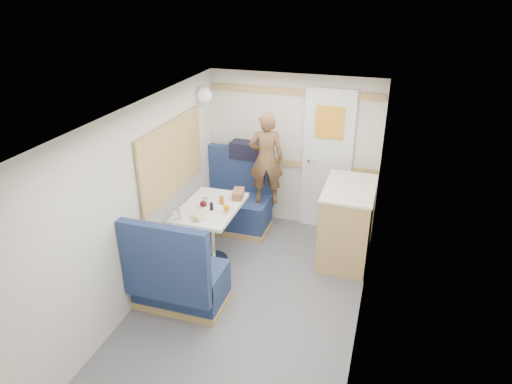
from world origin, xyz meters
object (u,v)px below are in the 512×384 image
(tumbler_left, at_px, (177,214))
(tumbler_right, at_px, (205,203))
(pepper_grinder, at_px, (211,207))
(dinette_table, at_px, (211,218))
(wine_glass, at_px, (203,204))
(dome_light, at_px, (204,95))
(galley_counter, at_px, (346,222))
(duffel_bag, at_px, (248,150))
(bench_far, at_px, (237,206))
(tray, at_px, (209,212))
(orange_fruit, at_px, (226,208))
(beer_glass, at_px, (222,200))
(bread_loaf, at_px, (238,194))
(cheese_block, at_px, (196,217))
(bench_near, at_px, (178,282))
(person, at_px, (266,159))
(salt_grinder, at_px, (200,207))

(tumbler_left, bearing_deg, tumbler_right, 62.18)
(tumbler_right, relative_size, pepper_grinder, 1.06)
(dinette_table, relative_size, wine_glass, 5.48)
(dome_light, bearing_deg, tumbler_right, -68.28)
(galley_counter, distance_m, duffel_bag, 1.60)
(bench_far, bearing_deg, dinette_table, -90.00)
(tray, bearing_deg, orange_fruit, 18.15)
(dome_light, xyz_separation_m, tumbler_left, (0.17, -1.23, -0.97))
(dinette_table, bearing_deg, tumbler_left, -120.63)
(dinette_table, height_order, tray, tray)
(duffel_bag, distance_m, tray, 1.28)
(orange_fruit, distance_m, wine_glass, 0.26)
(pepper_grinder, bearing_deg, wine_glass, -119.21)
(duffel_bag, bearing_deg, bench_far, -105.47)
(dome_light, bearing_deg, galley_counter, -9.18)
(bench_far, bearing_deg, dome_light, -177.88)
(beer_glass, bearing_deg, tumbler_right, -138.79)
(galley_counter, xyz_separation_m, bread_loaf, (-1.24, -0.24, 0.30))
(cheese_block, bearing_deg, orange_fruit, 48.12)
(cheese_block, bearing_deg, galley_counter, 30.99)
(bench_near, height_order, cheese_block, bench_near)
(pepper_grinder, bearing_deg, beer_glass, 78.90)
(person, relative_size, tumbler_left, 9.57)
(dinette_table, bearing_deg, duffel_bag, 86.02)
(galley_counter, height_order, cheese_block, galley_counter)
(dinette_table, distance_m, tumbler_right, 0.21)
(cheese_block, bearing_deg, pepper_grinder, 72.07)
(orange_fruit, bearing_deg, galley_counter, 26.69)
(dinette_table, distance_m, wine_glass, 0.34)
(dinette_table, bearing_deg, bench_near, -90.00)
(bench_near, relative_size, bread_loaf, 4.83)
(bench_near, height_order, tumbler_left, bench_near)
(bread_loaf, bearing_deg, galley_counter, 10.86)
(person, relative_size, salt_grinder, 12.24)
(beer_glass, xyz_separation_m, bread_loaf, (0.12, 0.22, 0.00))
(cheese_block, height_order, pepper_grinder, pepper_grinder)
(duffel_bag, bearing_deg, bench_near, -90.74)
(cheese_block, height_order, wine_glass, wine_glass)
(galley_counter, height_order, pepper_grinder, galley_counter)
(orange_fruit, relative_size, wine_glass, 0.44)
(person, height_order, salt_grinder, person)
(person, xyz_separation_m, tray, (-0.36, -0.96, -0.30))
(wine_glass, bearing_deg, dinette_table, 93.27)
(person, height_order, tumbler_left, person)
(duffel_bag, bearing_deg, orange_fruit, -81.48)
(orange_fruit, bearing_deg, dome_light, 123.63)
(beer_glass, bearing_deg, orange_fruit, -54.57)
(duffel_bag, distance_m, bread_loaf, 0.86)
(tumbler_left, height_order, beer_glass, tumbler_left)
(bench_near, bearing_deg, bread_loaf, 79.17)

